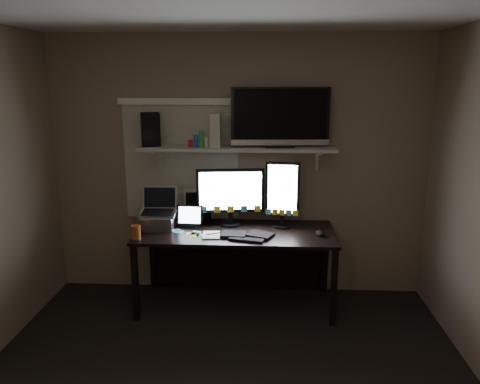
# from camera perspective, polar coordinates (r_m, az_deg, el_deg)

# --- Properties ---
(back_wall) EXTENTS (3.60, 0.00, 3.60)m
(back_wall) POSITION_cam_1_polar(r_m,az_deg,el_deg) (4.52, -0.23, 2.99)
(back_wall) COLOR #7A6657
(back_wall) RESTS_ON floor
(window_blinds) EXTENTS (1.10, 0.02, 1.10)m
(window_blinds) POSITION_cam_1_polar(r_m,az_deg,el_deg) (4.56, -7.18, 3.62)
(window_blinds) COLOR beige
(window_blinds) RESTS_ON back_wall
(desk) EXTENTS (1.80, 0.75, 0.73)m
(desk) POSITION_cam_1_polar(r_m,az_deg,el_deg) (4.46, -0.41, -6.44)
(desk) COLOR black
(desk) RESTS_ON floor
(wall_shelf) EXTENTS (1.80, 0.35, 0.03)m
(wall_shelf) POSITION_cam_1_polar(r_m,az_deg,el_deg) (4.31, -0.37, 5.37)
(wall_shelf) COLOR #A9A8A4
(wall_shelf) RESTS_ON back_wall
(monitor_landscape) EXTENTS (0.64, 0.14, 0.56)m
(monitor_landscape) POSITION_cam_1_polar(r_m,az_deg,el_deg) (4.39, -1.17, -0.54)
(monitor_landscape) COLOR black
(monitor_landscape) RESTS_ON desk
(monitor_portrait) EXTENTS (0.32, 0.10, 0.63)m
(monitor_portrait) POSITION_cam_1_polar(r_m,az_deg,el_deg) (4.34, 5.19, -0.29)
(monitor_portrait) COLOR black
(monitor_portrait) RESTS_ON desk
(keyboard) EXTENTS (0.49, 0.29, 0.03)m
(keyboard) POSITION_cam_1_polar(r_m,az_deg,el_deg) (4.14, 0.84, -5.25)
(keyboard) COLOR black
(keyboard) RESTS_ON desk
(mouse) EXTENTS (0.09, 0.13, 0.04)m
(mouse) POSITION_cam_1_polar(r_m,az_deg,el_deg) (4.22, 9.73, -4.98)
(mouse) COLOR black
(mouse) RESTS_ON desk
(notepad) EXTENTS (0.17, 0.22, 0.01)m
(notepad) POSITION_cam_1_polar(r_m,az_deg,el_deg) (4.17, -3.52, -5.28)
(notepad) COLOR silver
(notepad) RESTS_ON desk
(tablet) EXTENTS (0.25, 0.12, 0.22)m
(tablet) POSITION_cam_1_polar(r_m,az_deg,el_deg) (4.39, -6.13, -2.94)
(tablet) COLOR black
(tablet) RESTS_ON desk
(file_sorter) EXTENTS (0.26, 0.15, 0.31)m
(file_sorter) POSITION_cam_1_polar(r_m,az_deg,el_deg) (4.58, -5.08, -1.59)
(file_sorter) COLOR black
(file_sorter) RESTS_ON desk
(laptop) EXTENTS (0.34, 0.28, 0.37)m
(laptop) POSITION_cam_1_polar(r_m,az_deg,el_deg) (4.37, -10.03, -2.09)
(laptop) COLOR #AFAEB3
(laptop) RESTS_ON desk
(cup) EXTENTS (0.09, 0.09, 0.12)m
(cup) POSITION_cam_1_polar(r_m,az_deg,el_deg) (4.17, -12.57, -4.80)
(cup) COLOR brown
(cup) RESTS_ON desk
(sticky_notes) EXTENTS (0.39, 0.33, 0.00)m
(sticky_notes) POSITION_cam_1_polar(r_m,az_deg,el_deg) (4.25, -6.20, -5.00)
(sticky_notes) COLOR #F6EF43
(sticky_notes) RESTS_ON desk
(tv) EXTENTS (0.90, 0.23, 0.53)m
(tv) POSITION_cam_1_polar(r_m,az_deg,el_deg) (4.27, 4.92, 9.04)
(tv) COLOR black
(tv) RESTS_ON wall_shelf
(game_console) EXTENTS (0.10, 0.26, 0.30)m
(game_console) POSITION_cam_1_polar(r_m,az_deg,el_deg) (4.31, -2.99, 7.59)
(game_console) COLOR silver
(game_console) RESTS_ON wall_shelf
(speaker) EXTENTS (0.22, 0.24, 0.30)m
(speaker) POSITION_cam_1_polar(r_m,az_deg,el_deg) (4.43, -10.85, 7.52)
(speaker) COLOR black
(speaker) RESTS_ON wall_shelf
(bottles) EXTENTS (0.25, 0.11, 0.16)m
(bottles) POSITION_cam_1_polar(r_m,az_deg,el_deg) (4.28, -4.40, 6.53)
(bottles) COLOR #A50F0C
(bottles) RESTS_ON wall_shelf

